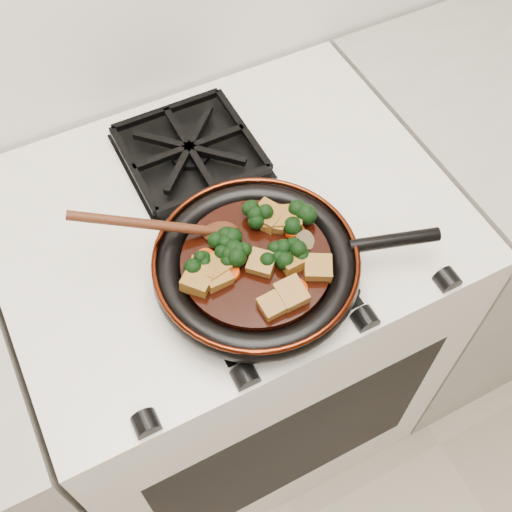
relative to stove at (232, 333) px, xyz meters
name	(u,v)px	position (x,y,z in m)	size (l,w,h in m)	color
stove	(232,333)	(0.00, 0.00, 0.00)	(0.76, 0.60, 0.90)	white
burner_grate_front	(263,271)	(0.00, -0.14, 0.46)	(0.23, 0.23, 0.03)	black
burner_grate_back	(190,151)	(0.00, 0.14, 0.46)	(0.23, 0.23, 0.03)	black
skillet	(258,265)	(-0.01, -0.14, 0.49)	(0.43, 0.31, 0.05)	black
braising_sauce	(256,264)	(-0.01, -0.14, 0.50)	(0.23, 0.23, 0.02)	black
tofu_cube_0	(214,269)	(-0.08, -0.13, 0.52)	(0.04, 0.04, 0.02)	brown
tofu_cube_1	(262,263)	(-0.01, -0.16, 0.52)	(0.04, 0.04, 0.02)	brown
tofu_cube_2	(217,277)	(-0.08, -0.15, 0.52)	(0.04, 0.04, 0.02)	brown
tofu_cube_3	(203,270)	(-0.09, -0.13, 0.52)	(0.04, 0.04, 0.02)	brown
tofu_cube_4	(291,294)	(0.00, -0.22, 0.52)	(0.04, 0.04, 0.02)	brown
tofu_cube_5	(198,279)	(-0.10, -0.14, 0.52)	(0.04, 0.04, 0.02)	brown
tofu_cube_6	(274,222)	(0.04, -0.10, 0.52)	(0.03, 0.04, 0.02)	brown
tofu_cube_7	(288,219)	(0.06, -0.10, 0.52)	(0.04, 0.05, 0.02)	brown
tofu_cube_8	(291,260)	(0.03, -0.17, 0.52)	(0.04, 0.03, 0.02)	brown
tofu_cube_9	(318,268)	(0.06, -0.20, 0.52)	(0.04, 0.04, 0.02)	brown
tofu_cube_10	(273,305)	(-0.03, -0.23, 0.52)	(0.03, 0.04, 0.02)	brown
tofu_cube_11	(268,216)	(0.04, -0.08, 0.52)	(0.04, 0.04, 0.02)	brown
broccoli_floret_0	(198,265)	(-0.10, -0.12, 0.52)	(0.05, 0.05, 0.05)	black
broccoli_floret_1	(274,258)	(0.01, -0.16, 0.52)	(0.06, 0.06, 0.06)	black
broccoli_floret_2	(233,258)	(-0.04, -0.13, 0.52)	(0.06, 0.06, 0.05)	black
broccoli_floret_3	(297,219)	(0.07, -0.11, 0.52)	(0.06, 0.06, 0.05)	black
broccoli_floret_4	(234,250)	(-0.04, -0.12, 0.52)	(0.06, 0.06, 0.05)	black
broccoli_floret_5	(226,245)	(-0.04, -0.10, 0.52)	(0.06, 0.06, 0.05)	black
broccoli_floret_6	(255,215)	(0.02, -0.08, 0.52)	(0.05, 0.05, 0.06)	black
broccoli_floret_7	(293,253)	(0.04, -0.16, 0.52)	(0.06, 0.06, 0.05)	black
carrot_coin_0	(298,287)	(0.02, -0.21, 0.51)	(0.03, 0.03, 0.01)	red
carrot_coin_1	(205,257)	(-0.08, -0.11, 0.51)	(0.03, 0.03, 0.01)	red
carrot_coin_2	(230,272)	(-0.06, -0.15, 0.51)	(0.03, 0.03, 0.01)	red
carrot_coin_3	(295,231)	(0.06, -0.13, 0.51)	(0.03, 0.03, 0.01)	red
carrot_coin_4	(257,258)	(-0.01, -0.14, 0.51)	(0.03, 0.03, 0.01)	red
mushroom_slice_0	(305,240)	(0.07, -0.15, 0.52)	(0.03, 0.03, 0.01)	brown
mushroom_slice_1	(269,215)	(0.04, -0.08, 0.52)	(0.04, 0.04, 0.01)	brown
mushroom_slice_2	(203,270)	(-0.09, -0.13, 0.52)	(0.03, 0.03, 0.01)	brown
wooden_spoon	(180,228)	(-0.09, -0.06, 0.53)	(0.14, 0.08, 0.23)	#48200F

